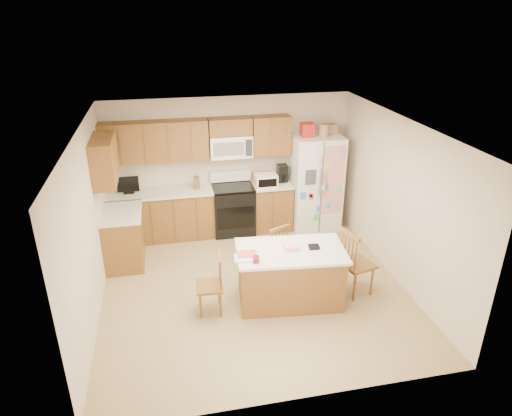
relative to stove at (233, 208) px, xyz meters
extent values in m
plane|color=#A58651|center=(0.00, -1.94, -0.47)|extent=(4.50, 4.50, 0.00)
cube|color=beige|center=(0.00, 0.31, 0.78)|extent=(4.50, 0.10, 2.50)
cube|color=beige|center=(0.00, -4.19, 0.78)|extent=(4.50, 0.10, 2.50)
cube|color=beige|center=(-2.25, -1.94, 0.78)|extent=(0.10, 4.50, 2.50)
cube|color=beige|center=(2.25, -1.94, 0.78)|extent=(0.10, 4.50, 2.50)
cube|color=white|center=(0.00, -1.94, 2.03)|extent=(4.50, 4.50, 0.04)
cube|color=brown|center=(-1.31, 0.01, -0.03)|extent=(1.87, 0.60, 0.88)
cube|color=brown|center=(0.74, 0.01, -0.03)|extent=(0.72, 0.60, 0.88)
cube|color=brown|center=(-1.95, -0.76, -0.03)|extent=(0.60, 0.95, 0.88)
cube|color=silver|center=(-1.31, 0.00, 0.43)|extent=(1.87, 0.64, 0.04)
cube|color=silver|center=(0.74, 0.00, 0.43)|extent=(0.72, 0.64, 0.04)
cube|color=silver|center=(-1.94, -0.76, 0.43)|extent=(0.64, 0.95, 0.04)
cube|color=brown|center=(-1.32, 0.15, 1.33)|extent=(1.85, 0.33, 0.70)
cube|color=brown|center=(0.75, 0.15, 1.33)|extent=(0.70, 0.33, 0.70)
cube|color=brown|center=(0.00, 0.15, 1.53)|extent=(0.76, 0.33, 0.29)
cube|color=brown|center=(-2.08, -0.76, 1.33)|extent=(0.33, 0.95, 0.70)
cube|color=brown|center=(-1.90, -0.02, 1.33)|extent=(0.02, 0.01, 0.66)
cube|color=brown|center=(-1.90, -0.29, -0.03)|extent=(0.02, 0.01, 0.84)
cube|color=brown|center=(-1.50, -0.02, 1.33)|extent=(0.02, 0.01, 0.66)
cube|color=brown|center=(-1.50, -0.29, -0.03)|extent=(0.02, 0.01, 0.84)
cube|color=brown|center=(-1.10, -0.02, 1.33)|extent=(0.02, 0.01, 0.66)
cube|color=brown|center=(-1.10, -0.29, -0.03)|extent=(0.02, 0.01, 0.84)
cube|color=brown|center=(-0.70, -0.02, 1.33)|extent=(0.01, 0.01, 0.66)
cube|color=brown|center=(-0.70, -0.29, -0.03)|extent=(0.01, 0.01, 0.84)
cube|color=brown|center=(0.70, -0.02, 1.33)|extent=(0.01, 0.01, 0.66)
cube|color=brown|center=(0.70, -0.29, -0.03)|extent=(0.01, 0.01, 0.84)
cube|color=white|center=(0.00, 0.12, 1.18)|extent=(0.76, 0.38, 0.40)
cube|color=slate|center=(-0.06, -0.07, 1.18)|extent=(0.54, 0.01, 0.24)
cube|color=#262626|center=(0.30, -0.07, 1.18)|extent=(0.12, 0.01, 0.30)
cube|color=brown|center=(-0.65, 0.01, 0.56)|extent=(0.10, 0.14, 0.22)
cube|color=black|center=(-1.85, 0.03, 0.46)|extent=(0.18, 0.12, 0.02)
cube|color=black|center=(-1.85, 0.03, 0.62)|extent=(0.38, 0.03, 0.28)
cube|color=orange|center=(0.58, 0.09, 0.54)|extent=(0.35, 0.22, 0.18)
cube|color=white|center=(0.60, -0.14, 0.56)|extent=(0.40, 0.28, 0.23)
cube|color=black|center=(0.60, -0.28, 0.56)|extent=(0.34, 0.01, 0.15)
cube|color=black|center=(0.96, 0.06, 0.61)|extent=(0.18, 0.22, 0.32)
cylinder|color=black|center=(0.96, -0.01, 0.54)|extent=(0.12, 0.12, 0.12)
cube|color=black|center=(0.00, -0.01, -0.03)|extent=(0.76, 0.64, 0.88)
cube|color=black|center=(0.00, -0.33, -0.05)|extent=(0.68, 0.01, 0.42)
cube|color=black|center=(0.00, -0.01, 0.43)|extent=(0.76, 0.64, 0.03)
cube|color=white|center=(0.00, 0.25, 0.56)|extent=(0.76, 0.10, 0.20)
cube|color=white|center=(1.57, -0.06, 0.43)|extent=(0.90, 0.75, 1.80)
cube|color=#4C4C4C|center=(1.57, -0.44, 0.43)|extent=(0.02, 0.01, 1.75)
cube|color=silver|center=(1.52, -0.47, 0.58)|extent=(0.02, 0.03, 0.55)
cube|color=silver|center=(1.62, -0.47, 0.58)|extent=(0.02, 0.03, 0.55)
cube|color=#3F3F44|center=(1.35, -0.44, 0.68)|extent=(0.20, 0.01, 0.28)
cube|color=#D84C59|center=(1.77, -0.44, 0.58)|extent=(0.42, 0.01, 1.30)
cube|color=red|center=(1.37, -0.06, 1.45)|extent=(0.22, 0.22, 0.24)
cylinder|color=#AC7555|center=(1.67, -0.11, 1.44)|extent=(0.18, 0.18, 0.22)
cube|color=#9D6659|center=(1.85, 0.02, 1.42)|extent=(0.18, 0.20, 0.18)
cube|color=brown|center=(0.45, -2.37, -0.08)|extent=(1.52, 0.95, 0.79)
cube|color=silver|center=(0.45, -2.37, 0.34)|extent=(1.60, 1.04, 0.04)
cylinder|color=red|center=(-0.10, -2.60, 0.39)|extent=(0.08, 0.08, 0.06)
cylinder|color=white|center=(-0.10, -2.60, 0.40)|extent=(0.09, 0.09, 0.09)
cube|color=#FCAEC0|center=(0.46, -2.36, 0.39)|extent=(0.21, 0.17, 0.07)
cube|color=black|center=(0.78, -2.39, 0.38)|extent=(0.16, 0.13, 0.04)
cube|color=white|center=(-0.22, -2.47, 0.37)|extent=(0.32, 0.27, 0.01)
cube|color=#D84C4C|center=(-0.18, -2.39, 0.38)|extent=(0.28, 0.22, 0.01)
cylinder|color=white|center=(0.18, -2.60, 0.36)|extent=(0.14, 0.04, 0.01)
cube|color=brown|center=(-0.72, -2.41, -0.06)|extent=(0.39, 0.41, 0.04)
cylinder|color=brown|center=(-0.84, -2.24, -0.28)|extent=(0.03, 0.03, 0.39)
cylinder|color=brown|center=(-0.86, -2.55, -0.28)|extent=(0.03, 0.03, 0.39)
cylinder|color=brown|center=(-0.57, -2.26, -0.28)|extent=(0.03, 0.03, 0.39)
cylinder|color=brown|center=(-0.59, -2.57, -0.28)|extent=(0.03, 0.03, 0.39)
cylinder|color=brown|center=(-0.55, -2.28, 0.17)|extent=(0.02, 0.02, 0.44)
cylinder|color=brown|center=(-0.56, -2.35, 0.17)|extent=(0.02, 0.02, 0.44)
cylinder|color=brown|center=(-0.56, -2.42, 0.17)|extent=(0.02, 0.02, 0.44)
cylinder|color=brown|center=(-0.57, -2.49, 0.17)|extent=(0.02, 0.02, 0.44)
cylinder|color=brown|center=(-0.57, -2.55, 0.17)|extent=(0.02, 0.02, 0.44)
cube|color=brown|center=(-0.56, -2.42, 0.39)|extent=(0.06, 0.37, 0.05)
cube|color=brown|center=(0.37, -1.65, -0.06)|extent=(0.51, 0.50, 0.04)
cylinder|color=brown|center=(0.46, -1.46, -0.27)|extent=(0.03, 0.03, 0.40)
cylinder|color=brown|center=(0.17, -1.59, -0.27)|extent=(0.03, 0.03, 0.40)
cylinder|color=brown|center=(0.57, -1.71, -0.27)|extent=(0.03, 0.03, 0.40)
cylinder|color=brown|center=(0.28, -1.84, -0.27)|extent=(0.03, 0.03, 0.40)
cylinder|color=brown|center=(0.56, -1.73, 0.19)|extent=(0.02, 0.02, 0.45)
cylinder|color=brown|center=(0.50, -1.76, 0.19)|extent=(0.02, 0.02, 0.45)
cylinder|color=brown|center=(0.43, -1.79, 0.19)|extent=(0.02, 0.02, 0.45)
cylinder|color=brown|center=(0.37, -1.82, 0.19)|extent=(0.02, 0.02, 0.45)
cylinder|color=brown|center=(0.31, -1.85, 0.19)|extent=(0.02, 0.02, 0.45)
cube|color=brown|center=(0.43, -1.79, 0.41)|extent=(0.35, 0.19, 0.05)
cube|color=brown|center=(1.47, -2.37, 0.01)|extent=(0.53, 0.55, 0.05)
cylinder|color=brown|center=(1.67, -2.51, -0.24)|extent=(0.04, 0.04, 0.46)
cylinder|color=brown|center=(1.58, -2.16, -0.24)|extent=(0.04, 0.04, 0.46)
cylinder|color=brown|center=(1.37, -2.59, -0.24)|extent=(0.04, 0.04, 0.46)
cylinder|color=brown|center=(1.27, -2.24, -0.24)|extent=(0.04, 0.04, 0.46)
cylinder|color=brown|center=(1.34, -2.58, 0.28)|extent=(0.02, 0.02, 0.51)
cylinder|color=brown|center=(1.32, -2.50, 0.28)|extent=(0.02, 0.02, 0.51)
cylinder|color=brown|center=(1.30, -2.42, 0.28)|extent=(0.02, 0.02, 0.51)
cylinder|color=brown|center=(1.27, -2.35, 0.28)|extent=(0.02, 0.02, 0.51)
cylinder|color=brown|center=(1.25, -2.27, 0.28)|extent=(0.02, 0.02, 0.51)
cube|color=brown|center=(1.30, -2.42, 0.54)|extent=(0.16, 0.42, 0.05)
camera|label=1|loc=(-1.16, -7.74, 3.51)|focal=32.00mm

